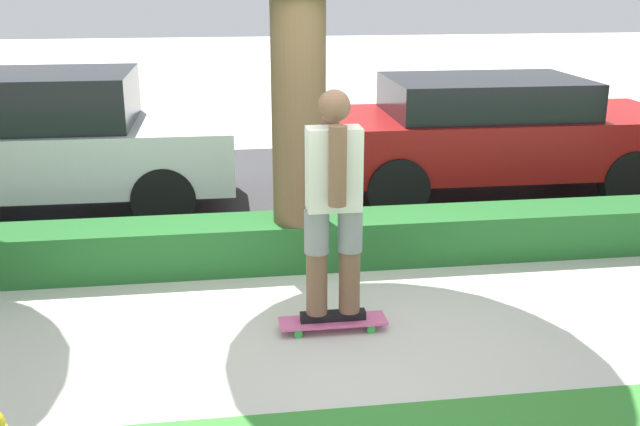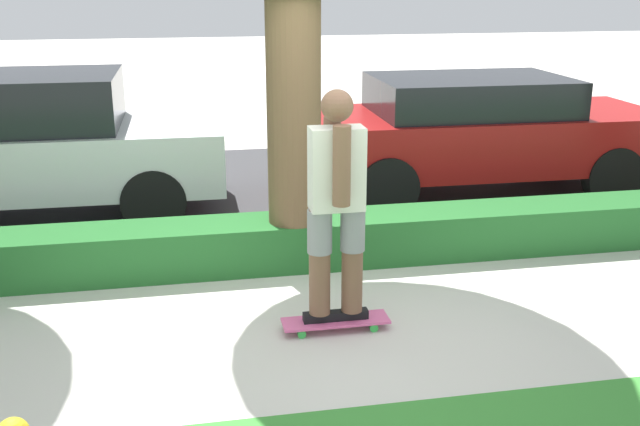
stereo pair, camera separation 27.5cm
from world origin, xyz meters
name	(u,v)px [view 2 (the right image)]	position (x,y,z in m)	size (l,w,h in m)	color
ground_plane	(332,338)	(0.00, 0.00, 0.00)	(60.00, 60.00, 0.00)	beige
street_asphalt	(266,191)	(0.00, 4.20, 0.00)	(15.96, 5.00, 0.01)	#38383A
hedge_row	(298,241)	(0.00, 1.60, 0.23)	(15.96, 0.60, 0.46)	#236028
skateboard	(336,321)	(0.06, 0.13, 0.07)	(0.85, 0.24, 0.09)	#DB5B93
skater_person	(336,202)	(0.06, 0.13, 1.06)	(0.52, 0.47, 1.82)	black
parked_car_front	(33,144)	(-2.71, 3.71, 0.85)	(4.21, 1.92, 1.64)	silver
parked_car_middle	(476,131)	(2.63, 3.68, 0.80)	(4.60, 1.90, 1.48)	maroon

